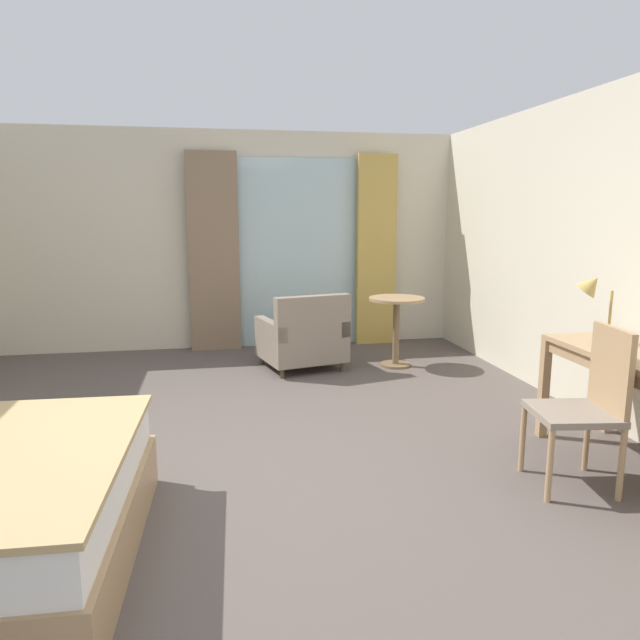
{
  "coord_description": "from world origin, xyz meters",
  "views": [
    {
      "loc": [
        -0.14,
        -3.46,
        1.61
      ],
      "look_at": [
        0.53,
        0.17,
        0.93
      ],
      "focal_mm": 32.56,
      "sensor_mm": 36.0,
      "label": 1
    }
  ],
  "objects_px": {
    "desk_chair": "(588,400)",
    "round_cafe_table": "(396,316)",
    "desk_lamp": "(595,295)",
    "armchair_by_window": "(303,339)"
  },
  "relations": [
    {
      "from": "desk_chair",
      "to": "round_cafe_table",
      "type": "xyz_separation_m",
      "value": [
        -0.25,
        2.88,
        0.0
      ]
    },
    {
      "from": "desk_lamp",
      "to": "armchair_by_window",
      "type": "height_order",
      "value": "desk_lamp"
    },
    {
      "from": "desk_lamp",
      "to": "armchair_by_window",
      "type": "distance_m",
      "value": 3.02
    },
    {
      "from": "desk_chair",
      "to": "armchair_by_window",
      "type": "distance_m",
      "value": 3.19
    },
    {
      "from": "armchair_by_window",
      "to": "round_cafe_table",
      "type": "distance_m",
      "value": 1.02
    },
    {
      "from": "armchair_by_window",
      "to": "desk_lamp",
      "type": "bearing_deg",
      "value": -57.62
    },
    {
      "from": "armchair_by_window",
      "to": "desk_chair",
      "type": "bearing_deg",
      "value": -67.15
    },
    {
      "from": "desk_chair",
      "to": "desk_lamp",
      "type": "relative_size",
      "value": 1.95
    },
    {
      "from": "desk_chair",
      "to": "armchair_by_window",
      "type": "relative_size",
      "value": 1.03
    },
    {
      "from": "desk_chair",
      "to": "desk_lamp",
      "type": "xyz_separation_m",
      "value": [
        0.33,
        0.47,
        0.55
      ]
    }
  ]
}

